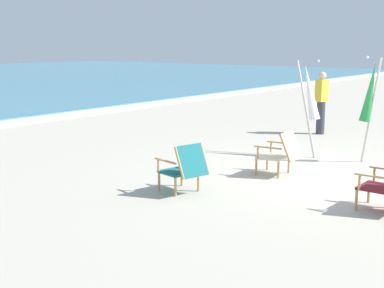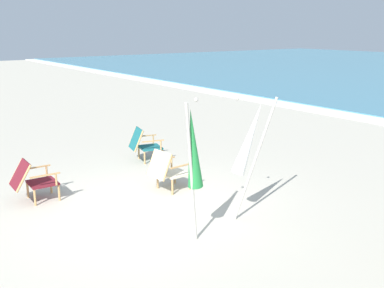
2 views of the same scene
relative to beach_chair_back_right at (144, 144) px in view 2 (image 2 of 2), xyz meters
name	(u,v)px [view 2 (image 2 of 2)]	position (x,y,z in m)	size (l,w,h in m)	color
ground_plane	(146,212)	(2.64, -1.52, -0.43)	(80.00, 80.00, 0.00)	#B7AF9E
beach_chair_back_right	(144,144)	(0.00, 0.00, 0.00)	(0.72, 0.82, 0.80)	#196066
beach_chair_back_left	(167,169)	(1.99, -0.65, 0.00)	(0.63, 0.75, 0.81)	beige
beach_chair_far_center	(32,179)	(1.01, -2.89, -0.01)	(0.61, 0.79, 0.77)	maroon
umbrella_furled_green	(193,150)	(3.98, -1.51, 0.96)	(0.34, 0.41, 2.12)	#B7B2A8
umbrella_furled_white	(250,140)	(3.85, -0.30, 0.90)	(0.43, 0.73, 2.03)	#B7B2A8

